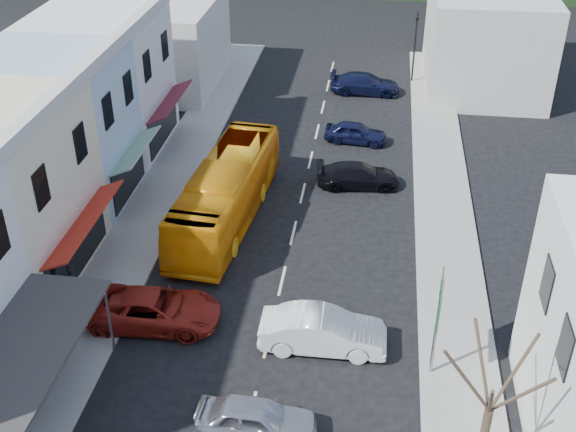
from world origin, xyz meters
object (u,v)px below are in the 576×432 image
object	(u,v)px
car_white	(323,334)
direction_sign	(436,329)
car_silver	(256,419)
pedestrian_left	(74,285)
bus	(226,193)
car_red	(155,310)
traffic_signal	(415,48)
street_tree	(489,410)

from	to	relation	value
car_white	direction_sign	xyz separation A→B (m)	(4.19, -0.96, 1.52)
car_silver	pedestrian_left	xyz separation A→B (m)	(-8.86, 6.04, 0.30)
bus	car_white	size ratio (longest dim) A/B	2.64
car_red	direction_sign	distance (m)	11.37
car_white	direction_sign	distance (m)	4.56
direction_sign	traffic_signal	xyz separation A→B (m)	(-0.34, 30.60, 0.38)
bus	direction_sign	xyz separation A→B (m)	(9.89, -9.89, 0.67)
street_tree	traffic_signal	bearing A→B (deg)	92.42
pedestrian_left	direction_sign	world-z (taller)	direction_sign
street_tree	car_silver	bearing A→B (deg)	168.90
car_red	street_tree	distance (m)	14.32
direction_sign	traffic_signal	distance (m)	30.60
street_tree	traffic_signal	size ratio (longest dim) A/B	1.40
bus	traffic_signal	world-z (taller)	traffic_signal
car_silver	car_white	distance (m)	5.05
car_red	direction_sign	size ratio (longest dim) A/B	1.04
car_white	street_tree	world-z (taller)	street_tree
bus	street_tree	size ratio (longest dim) A/B	1.59
car_red	pedestrian_left	bearing A→B (deg)	75.19
direction_sign	street_tree	size ratio (longest dim) A/B	0.61
car_silver	street_tree	world-z (taller)	street_tree
direction_sign	street_tree	world-z (taller)	street_tree
car_red	pedestrian_left	xyz separation A→B (m)	(-3.73, 0.81, 0.30)
car_silver	pedestrian_left	world-z (taller)	pedestrian_left
pedestrian_left	direction_sign	bearing A→B (deg)	-87.56
direction_sign	car_white	bearing A→B (deg)	172.82
bus	street_tree	bearing A→B (deg)	-48.67
pedestrian_left	car_silver	bearing A→B (deg)	-113.07
pedestrian_left	car_white	bearing A→B (deg)	-85.91
pedestrian_left	street_tree	world-z (taller)	street_tree
car_white	street_tree	bearing A→B (deg)	-139.59
car_red	car_white	bearing A→B (deg)	-96.93
bus	street_tree	xyz separation A→B (m)	(11.06, -15.04, 2.09)
pedestrian_left	traffic_signal	xyz separation A→B (m)	(14.56, 28.30, 1.60)
pedestrian_left	direction_sign	xyz separation A→B (m)	(14.90, -2.30, 1.22)
bus	direction_sign	distance (m)	14.01
car_silver	car_red	bearing A→B (deg)	45.61
car_white	traffic_signal	xyz separation A→B (m)	(3.85, 29.64, 1.90)
direction_sign	street_tree	distance (m)	5.47
car_red	direction_sign	world-z (taller)	direction_sign
car_white	pedestrian_left	size ratio (longest dim) A/B	2.59
car_red	pedestrian_left	size ratio (longest dim) A/B	2.71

